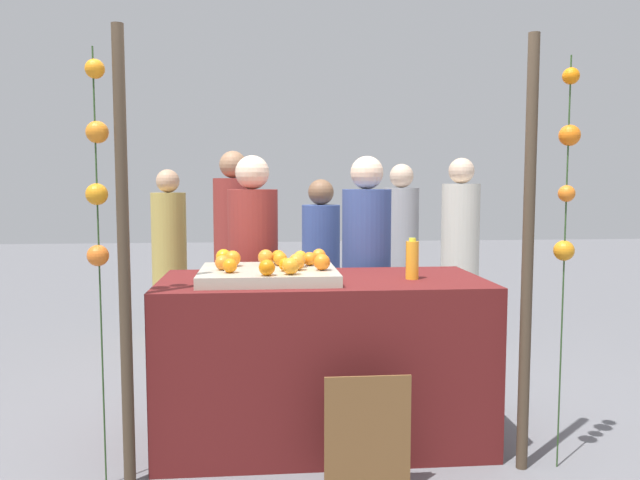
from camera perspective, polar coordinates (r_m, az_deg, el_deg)
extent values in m
plane|color=slate|center=(3.76, 0.22, -17.43)|extent=(24.00, 24.00, 0.00)
cube|color=#5B1919|center=(3.61, 0.22, -10.69)|extent=(1.79, 0.85, 0.92)
cube|color=#B2AD99|center=(3.47, -4.68, -3.10)|extent=(0.74, 0.63, 0.06)
sphere|color=orange|center=(3.44, -8.79, -2.03)|extent=(0.08, 0.08, 0.08)
sphere|color=orange|center=(3.68, -3.80, -1.52)|extent=(0.08, 0.08, 0.08)
sphere|color=orange|center=(3.36, -3.14, -2.22)|extent=(0.07, 0.07, 0.07)
sphere|color=orange|center=(3.66, -1.78, -1.56)|extent=(0.08, 0.08, 0.08)
sphere|color=orange|center=(3.62, -4.91, -1.56)|extent=(0.09, 0.09, 0.09)
sphere|color=orange|center=(3.71, -0.08, -1.42)|extent=(0.08, 0.08, 0.08)
sphere|color=orange|center=(3.51, -1.95, -1.83)|extent=(0.08, 0.08, 0.08)
sphere|color=orange|center=(3.32, -8.13, -2.30)|extent=(0.08, 0.08, 0.08)
sphere|color=orange|center=(3.39, -2.12, -1.99)|extent=(0.09, 0.09, 0.09)
sphere|color=orange|center=(3.23, -2.67, -2.38)|extent=(0.09, 0.09, 0.09)
sphere|color=orange|center=(3.58, -0.93, -1.71)|extent=(0.08, 0.08, 0.08)
sphere|color=orange|center=(3.39, 0.18, -2.01)|extent=(0.09, 0.09, 0.09)
sphere|color=orange|center=(3.20, -4.81, -2.49)|extent=(0.08, 0.08, 0.08)
sphere|color=orange|center=(3.58, -3.61, -1.70)|extent=(0.08, 0.08, 0.08)
sphere|color=orange|center=(3.58, -7.88, -1.66)|extent=(0.09, 0.09, 0.09)
sphere|color=orange|center=(3.67, -8.69, -1.51)|extent=(0.09, 0.09, 0.09)
cylinder|color=#FAA125|center=(3.51, 8.31, -1.81)|extent=(0.07, 0.07, 0.21)
cylinder|color=yellow|center=(3.49, 8.34, 0.04)|extent=(0.04, 0.04, 0.02)
cube|color=brown|center=(3.08, 4.32, -17.20)|extent=(0.41, 0.01, 0.57)
cube|color=black|center=(3.09, 4.27, -17.10)|extent=(0.38, 0.02, 0.55)
cylinder|color=maroon|center=(4.18, -6.02, -5.11)|extent=(0.32, 0.32, 1.40)
sphere|color=beige|center=(4.11, -6.13, 6.08)|extent=(0.22, 0.22, 0.22)
cylinder|color=#384C8C|center=(4.26, 4.18, -4.90)|extent=(0.32, 0.32, 1.40)
sphere|color=beige|center=(4.19, 4.25, 6.07)|extent=(0.22, 0.22, 0.22)
cylinder|color=tan|center=(5.96, -13.40, -2.36)|extent=(0.31, 0.31, 1.36)
sphere|color=tan|center=(5.91, -13.56, 5.19)|extent=(0.21, 0.21, 0.21)
cylinder|color=maroon|center=(5.49, -7.74, -2.22)|extent=(0.34, 0.34, 1.48)
sphere|color=#A87A59|center=(5.45, -7.85, 6.76)|extent=(0.23, 0.23, 0.23)
cylinder|color=#384C8C|center=(4.95, 0.09, -4.22)|extent=(0.30, 0.30, 1.27)
sphere|color=brown|center=(4.88, 0.09, 4.34)|extent=(0.20, 0.20, 0.20)
cylinder|color=#99999E|center=(5.91, 7.28, -2.11)|extent=(0.32, 0.32, 1.40)
sphere|color=beige|center=(5.86, 7.37, 5.76)|extent=(0.22, 0.22, 0.22)
cylinder|color=beige|center=(5.72, 12.47, -2.24)|extent=(0.33, 0.33, 1.44)
sphere|color=beige|center=(5.67, 12.64, 6.11)|extent=(0.22, 0.22, 0.22)
cylinder|color=#473828|center=(3.08, -17.26, -1.85)|extent=(0.06, 0.06, 2.16)
cylinder|color=#473828|center=(3.28, 18.22, -1.46)|extent=(0.06, 0.06, 2.16)
cylinder|color=#2D4C23|center=(3.11, -19.26, -2.79)|extent=(0.01, 0.01, 2.06)
sphere|color=orange|center=(3.13, -19.64, 14.33)|extent=(0.09, 0.09, 0.09)
sphere|color=orange|center=(3.10, -19.45, 9.16)|extent=(0.10, 0.10, 0.10)
sphere|color=orange|center=(3.09, -19.48, 3.91)|extent=(0.10, 0.10, 0.10)
sphere|color=orange|center=(3.10, -19.39, -1.33)|extent=(0.10, 0.10, 0.10)
cylinder|color=#2D4C23|center=(3.36, 21.13, -2.27)|extent=(0.01, 0.01, 2.06)
sphere|color=orange|center=(3.38, 21.69, 13.58)|extent=(0.08, 0.08, 0.08)
sphere|color=orange|center=(3.36, 21.58, 8.76)|extent=(0.10, 0.10, 0.10)
sphere|color=orange|center=(3.34, 21.34, 3.93)|extent=(0.08, 0.08, 0.08)
sphere|color=orange|center=(3.36, 21.13, -0.90)|extent=(0.10, 0.10, 0.10)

